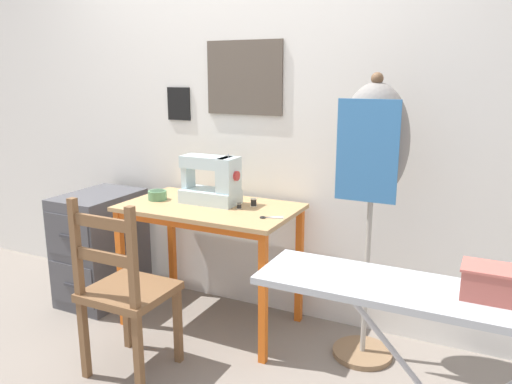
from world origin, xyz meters
TOP-DOWN VIEW (x-y plane):
  - ground_plane at (0.00, 0.00)m, footprint 14.00×14.00m
  - wall_back at (0.00, 0.66)m, footprint 10.00×0.07m
  - sewing_table at (0.00, 0.28)m, footprint 1.02×0.59m
  - sewing_machine at (-0.00, 0.35)m, footprint 0.36×0.18m
  - fabric_bowl at (-0.36, 0.27)m, footprint 0.11×0.11m
  - scissors at (0.41, 0.21)m, footprint 0.12×0.09m
  - thread_spool_near_machine at (0.19, 0.31)m, footprint 0.03×0.03m
  - thread_spool_mid_table at (0.24, 0.39)m, footprint 0.04×0.04m
  - wooden_chair at (-0.11, -0.34)m, footprint 0.40×0.38m
  - filing_cabinet at (-0.84, 0.27)m, footprint 0.39×0.57m
  - dress_form at (0.93, 0.33)m, footprint 0.35×0.32m
  - ironing_board at (1.42, -0.58)m, footprint 1.27×0.30m
  - storage_box at (1.52, -0.56)m, footprint 0.20×0.13m

SIDE VIEW (x-z plane):
  - ground_plane at x=0.00m, z-range 0.00..0.00m
  - filing_cabinet at x=-0.84m, z-range 0.00..0.73m
  - wooden_chair at x=-0.11m, z-range -0.03..0.91m
  - sewing_table at x=0.00m, z-range 0.28..1.02m
  - scissors at x=0.41m, z-range 0.75..0.75m
  - thread_spool_near_machine at x=0.19m, z-range 0.75..0.78m
  - thread_spool_mid_table at x=0.24m, z-range 0.75..0.79m
  - fabric_bowl at x=-0.36m, z-range 0.75..0.80m
  - ironing_board at x=1.42m, z-range 0.37..1.21m
  - sewing_machine at x=0.00m, z-range 0.73..1.03m
  - storage_box at x=1.52m, z-range 0.84..0.94m
  - dress_form at x=0.93m, z-range 0.35..1.85m
  - wall_back at x=0.00m, z-range 0.00..2.55m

